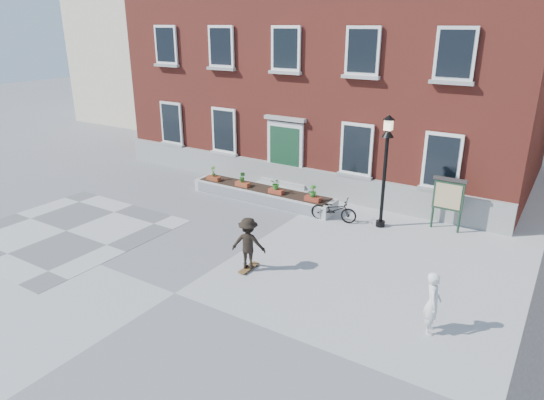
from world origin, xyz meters
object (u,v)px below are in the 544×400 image
Objects in this scene: bicycle at (334,210)px; notice_board at (448,195)px; bystander at (433,303)px; skateboarder at (248,243)px; lamp_post at (386,156)px.

bicycle is 3.91m from notice_board.
bystander is 0.95× the size of skateboarder.
lamp_post is at bearing 68.06° from skateboarder.
bicycle is at bearing 28.69° from bystander.
lamp_post is (1.61, 0.45, 2.10)m from bicycle.
bicycle is 1.03× the size of skateboarder.
bystander is (4.81, -4.86, 0.33)m from bicycle.
notice_board is at bearing -4.82° from bystander.
notice_board is 1.16× the size of skateboarder.
bystander reaches higher than bicycle.
notice_board is 7.24m from skateboarder.
bystander is 6.45m from lamp_post.
notice_board reaches higher than bystander.
bystander is at bearing -58.92° from lamp_post.
notice_board is at bearing 24.39° from lamp_post.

